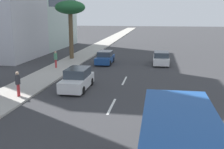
% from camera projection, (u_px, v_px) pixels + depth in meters
% --- Properties ---
extents(ground_plane, '(198.00, 198.00, 0.00)m').
position_uv_depth(ground_plane, '(134.00, 63.00, 34.26)').
color(ground_plane, '#38383A').
extents(sidewalk_right, '(162.00, 3.38, 0.15)m').
position_uv_depth(sidewalk_right, '(74.00, 60.00, 35.45)').
color(sidewalk_right, '#B2ADA3').
rests_on(sidewalk_right, ground_plane).
extents(lane_stripe_mid, '(3.20, 0.16, 0.01)m').
position_uv_depth(lane_stripe_mid, '(112.00, 106.00, 18.21)').
color(lane_stripe_mid, silver).
rests_on(lane_stripe_mid, ground_plane).
extents(lane_stripe_far, '(3.20, 0.16, 0.01)m').
position_uv_depth(lane_stripe_far, '(124.00, 81.00, 25.14)').
color(lane_stripe_far, silver).
rests_on(lane_stripe_far, ground_plane).
extents(car_lead, '(4.58, 1.89, 1.54)m').
position_uv_depth(car_lead, '(161.00, 58.00, 32.94)').
color(car_lead, white).
rests_on(car_lead, ground_plane).
extents(car_second, '(4.15, 1.82, 1.53)m').
position_uv_depth(car_second, '(105.00, 58.00, 33.41)').
color(car_second, '#1E478C').
rests_on(car_second, ground_plane).
extents(car_fourth, '(4.45, 1.86, 1.69)m').
position_uv_depth(car_fourth, '(77.00, 79.00, 22.20)').
color(car_fourth, white).
rests_on(car_fourth, ground_plane).
extents(pedestrian_near_lamp, '(0.30, 0.33, 1.82)m').
position_uv_depth(pedestrian_near_lamp, '(56.00, 58.00, 30.12)').
color(pedestrian_near_lamp, red).
rests_on(pedestrian_near_lamp, sidewalk_right).
extents(pedestrian_mid_block, '(0.33, 0.24, 1.81)m').
position_uv_depth(pedestrian_mid_block, '(18.00, 83.00, 19.71)').
color(pedestrian_mid_block, red).
rests_on(pedestrian_mid_block, sidewalk_right).
extents(palm_tree, '(3.83, 3.83, 7.42)m').
position_uv_depth(palm_tree, '(70.00, 9.00, 35.25)').
color(palm_tree, brown).
rests_on(palm_tree, sidewalk_right).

